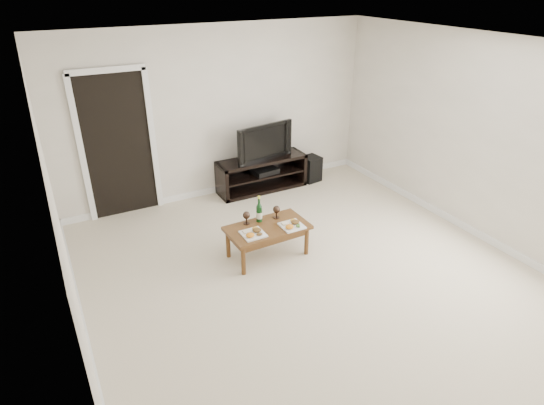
{
  "coord_description": "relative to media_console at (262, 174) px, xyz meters",
  "views": [
    {
      "loc": [
        -2.48,
        -3.63,
        3.21
      ],
      "look_at": [
        -0.15,
        0.76,
        0.7
      ],
      "focal_mm": 30.0,
      "sensor_mm": 36.0,
      "label": 1
    }
  ],
  "objects": [
    {
      "name": "floor",
      "position": [
        -0.59,
        -2.5,
        -0.28
      ],
      "size": [
        5.5,
        5.5,
        0.0
      ],
      "primitive_type": "plane",
      "color": "beige",
      "rests_on": "ground"
    },
    {
      "name": "back_wall",
      "position": [
        -0.59,
        0.27,
        1.02
      ],
      "size": [
        5.0,
        0.04,
        2.6
      ],
      "primitive_type": "cube",
      "color": "beige",
      "rests_on": "ground"
    },
    {
      "name": "ceiling",
      "position": [
        -0.59,
        -2.5,
        2.35
      ],
      "size": [
        5.0,
        5.5,
        0.04
      ],
      "primitive_type": "cube",
      "color": "white",
      "rests_on": "back_wall"
    },
    {
      "name": "doorway",
      "position": [
        -2.14,
        0.24,
        0.75
      ],
      "size": [
        0.9,
        0.02,
        2.05
      ],
      "primitive_type": "cube",
      "color": "black",
      "rests_on": "ground"
    },
    {
      "name": "media_console",
      "position": [
        0.0,
        0.0,
        0.0
      ],
      "size": [
        1.47,
        0.45,
        0.55
      ],
      "primitive_type": "cube",
      "color": "black",
      "rests_on": "ground"
    },
    {
      "name": "television",
      "position": [
        0.0,
        0.0,
        0.57
      ],
      "size": [
        1.02,
        0.29,
        0.58
      ],
      "primitive_type": "imported",
      "rotation": [
        0.0,
        0.0,
        0.16
      ],
      "color": "black",
      "rests_on": "media_console"
    },
    {
      "name": "av_receiver",
      "position": [
        0.05,
        -0.01,
        0.05
      ],
      "size": [
        0.43,
        0.34,
        0.08
      ],
      "primitive_type": "cube",
      "rotation": [
        0.0,
        0.0,
        0.11
      ],
      "color": "black",
      "rests_on": "media_console"
    },
    {
      "name": "subwoofer",
      "position": [
        0.91,
        -0.07,
        -0.06
      ],
      "size": [
        0.33,
        0.33,
        0.43
      ],
      "primitive_type": "cube",
      "rotation": [
        0.0,
        0.0,
        0.14
      ],
      "color": "black",
      "rests_on": "ground"
    },
    {
      "name": "coffee_table",
      "position": [
        -0.83,
        -1.8,
        -0.07
      ],
      "size": [
        1.02,
        0.58,
        0.42
      ],
      "primitive_type": "cube",
      "rotation": [
        0.0,
        0.0,
        0.03
      ],
      "color": "brown",
      "rests_on": "ground"
    },
    {
      "name": "plate_left",
      "position": [
        -1.07,
        -1.9,
        0.18
      ],
      "size": [
        0.27,
        0.27,
        0.07
      ],
      "primitive_type": "cube",
      "color": "white",
      "rests_on": "coffee_table"
    },
    {
      "name": "plate_right",
      "position": [
        -0.57,
        -1.94,
        0.18
      ],
      "size": [
        0.27,
        0.27,
        0.07
      ],
      "primitive_type": "cube",
      "color": "white",
      "rests_on": "coffee_table"
    },
    {
      "name": "wine_bottle",
      "position": [
        -0.86,
        -1.64,
        0.32
      ],
      "size": [
        0.07,
        0.07,
        0.35
      ],
      "primitive_type": "cylinder",
      "color": "black",
      "rests_on": "coffee_table"
    },
    {
      "name": "goblet_left",
      "position": [
        -1.03,
        -1.62,
        0.23
      ],
      "size": [
        0.09,
        0.09,
        0.17
      ],
      "primitive_type": null,
      "color": "#33241B",
      "rests_on": "coffee_table"
    },
    {
      "name": "goblet_right",
      "position": [
        -0.63,
        -1.66,
        0.23
      ],
      "size": [
        0.09,
        0.09,
        0.17
      ],
      "primitive_type": null,
      "color": "#33241B",
      "rests_on": "coffee_table"
    }
  ]
}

